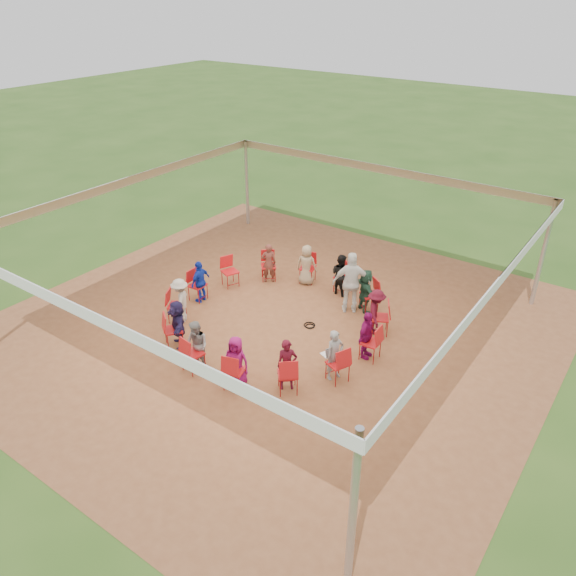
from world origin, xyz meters
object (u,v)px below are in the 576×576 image
Objects in this scene: chair_2 at (380,318)px; standing_person at (352,283)px; person_seated_9 at (178,323)px; person_seated_7 at (200,281)px; person_seated_10 at (197,346)px; chair_3 at (369,295)px; chair_12 at (234,371)px; chair_13 at (288,374)px; chair_10 at (173,330)px; chair_11 at (193,354)px; person_seated_0 at (335,355)px; chair_0 at (338,364)px; person_seated_8 at (181,301)px; person_seated_2 at (376,312)px; person_seated_3 at (366,291)px; laptop at (331,353)px; person_seated_1 at (366,335)px; person_seated_4 at (341,274)px; chair_8 at (197,285)px; person_seated_6 at (269,263)px; person_seated_5 at (307,265)px; chair_9 at (177,306)px; chair_5 at (308,268)px; person_seated_12 at (287,365)px; chair_6 at (268,266)px; chair_1 at (370,343)px; cable_coil at (310,326)px.

chair_2 is 1.31m from standing_person.
person_seated_9 is at bearing 102.55° from chair_2.
person_seated_7 and person_seated_10 have the same top height.
chair_3 is 4.68m from chair_12.
chair_13 is 3.17m from person_seated_9.
chair_10 is 1.00× the size of chair_11.
chair_10 is at bearing 22.94° from standing_person.
chair_10 is at bearing 129.65° from person_seated_0.
person_seated_8 is at bearing 115.06° from chair_0.
person_seated_0 is at bearing 154.29° from person_seated_2.
person_seated_10 is 0.70× the size of standing_person.
person_seated_3 is (-0.07, -0.10, 0.16)m from chair_3.
person_seated_9 is 2.90× the size of laptop.
chair_13 is at bearing 143.13° from person_seated_2.
person_seated_1 is 1.00× the size of person_seated_4.
person_seated_8 is (-4.64, -1.34, 0.00)m from person_seated_1.
chair_8 and chair_10 have the same top height.
laptop is (-0.02, -2.09, -0.03)m from person_seated_2.
person_seated_10 is at bearing 64.29° from person_seated_6.
person_seated_5 is (-3.09, 3.37, 0.16)m from chair_0.
person_seated_10 reaches higher than chair_9.
chair_10 is 1.15m from person_seated_8.
chair_9 is 4.95m from person_seated_3.
person_seated_4 and person_seated_7 have the same top height.
chair_13 is 0.75× the size of person_seated_9.
chair_5 is at bearing 50.35° from person_seated_1.
person_seated_2 is 1.00× the size of person_seated_8.
standing_person is (1.57, 4.32, 0.41)m from chair_11.
person_seated_10 is (0.27, -4.82, 0.00)m from person_seated_5.
person_seated_8 is (-4.34, -2.40, 0.00)m from person_seated_2.
chair_9 is at bearing 173.06° from person_seated_9.
standing_person is at bearing 47.07° from chair_0.
person_seated_12 is at bearing 115.71° from person_seated_4.
standing_person is (2.87, -0.17, 0.41)m from chair_6.
person_seated_0 is 3.87m from person_seated_9.
person_seated_7 is at bearing 90.00° from chair_8.
person_seated_5 is (-2.19, 0.26, 0.16)m from chair_3.
person_seated_7 is at bearing 115.71° from person_seated_12.
person_seated_5 is at bearing 90.00° from chair_5.
laptop is at bearing 21.11° from person_seated_12.
person_seated_9 is (0.74, -0.82, 0.00)m from person_seated_8.
chair_11 is at bearing 154.29° from chair_13.
cable_coil is (-1.92, 0.36, -0.43)m from chair_1.
standing_person is (1.83, -0.62, 0.25)m from person_seated_5.
chair_1 reaches higher than laptop.
person_seated_3 reaches higher than chair_13.
person_seated_6 is (-4.05, 2.84, 0.16)m from chair_0.
person_seated_5 is 1.10m from person_seated_6.
person_seated_7 is at bearing 151.48° from chair_10.
person_seated_1 is 1.00× the size of person_seated_7.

